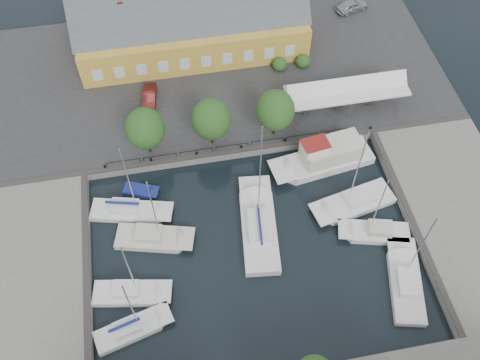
{
  "coord_description": "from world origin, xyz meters",
  "views": [
    {
      "loc": [
        -5.94,
        -25.83,
        47.57
      ],
      "look_at": [
        0.0,
        6.0,
        1.5
      ],
      "focal_mm": 40.0,
      "sensor_mm": 36.0,
      "label": 1
    }
  ],
  "objects_px": {
    "west_boat_d": "(132,330)",
    "west_boat_a": "(130,212)",
    "car_silver": "(352,6)",
    "launch_nw": "(140,191)",
    "west_boat_b": "(153,239)",
    "east_boat_a": "(354,203)",
    "car_red": "(150,97)",
    "trawler": "(325,158)",
    "east_boat_b": "(375,233)",
    "west_boat_c": "(131,294)",
    "center_sailboat": "(259,227)",
    "east_boat_c": "(405,283)",
    "warehouse": "(186,25)",
    "tent_canopy": "(347,91)"
  },
  "relations": [
    {
      "from": "car_silver",
      "to": "east_boat_a",
      "type": "xyz_separation_m",
      "value": [
        -8.85,
        -29.82,
        -1.51
      ]
    },
    {
      "from": "west_boat_d",
      "to": "warehouse",
      "type": "bearing_deg",
      "value": 74.61
    },
    {
      "from": "warehouse",
      "to": "west_boat_c",
      "type": "distance_m",
      "value": 34.18
    },
    {
      "from": "center_sailboat",
      "to": "east_boat_c",
      "type": "height_order",
      "value": "center_sailboat"
    },
    {
      "from": "west_boat_a",
      "to": "car_red",
      "type": "bearing_deg",
      "value": 76.42
    },
    {
      "from": "warehouse",
      "to": "car_silver",
      "type": "xyz_separation_m",
      "value": [
        22.87,
        3.2,
        -2.66
      ]
    },
    {
      "from": "west_boat_b",
      "to": "west_boat_d",
      "type": "distance_m",
      "value": 9.4
    },
    {
      "from": "east_boat_c",
      "to": "center_sailboat",
      "type": "bearing_deg",
      "value": 145.67
    },
    {
      "from": "west_boat_d",
      "to": "west_boat_a",
      "type": "bearing_deg",
      "value": 87.07
    },
    {
      "from": "trawler",
      "to": "east_boat_c",
      "type": "bearing_deg",
      "value": -76.8
    },
    {
      "from": "trawler",
      "to": "tent_canopy",
      "type": "bearing_deg",
      "value": 59.19
    },
    {
      "from": "tent_canopy",
      "to": "center_sailboat",
      "type": "relative_size",
      "value": 0.92
    },
    {
      "from": "trawler",
      "to": "east_boat_a",
      "type": "bearing_deg",
      "value": -74.65
    },
    {
      "from": "tent_canopy",
      "to": "trawler",
      "type": "xyz_separation_m",
      "value": [
        -4.16,
        -6.98,
        -2.67
      ]
    },
    {
      "from": "car_red",
      "to": "west_boat_d",
      "type": "xyz_separation_m",
      "value": [
        -4.19,
        -27.26,
        -1.42
      ]
    },
    {
      "from": "west_boat_a",
      "to": "launch_nw",
      "type": "relative_size",
      "value": 2.77
    },
    {
      "from": "car_red",
      "to": "center_sailboat",
      "type": "relative_size",
      "value": 0.27
    },
    {
      "from": "trawler",
      "to": "east_boat_b",
      "type": "bearing_deg",
      "value": -74.89
    },
    {
      "from": "east_boat_b",
      "to": "warehouse",
      "type": "bearing_deg",
      "value": 116.26
    },
    {
      "from": "car_silver",
      "to": "launch_nw",
      "type": "bearing_deg",
      "value": 111.9
    },
    {
      "from": "car_red",
      "to": "east_boat_b",
      "type": "height_order",
      "value": "east_boat_b"
    },
    {
      "from": "tent_canopy",
      "to": "car_red",
      "type": "distance_m",
      "value": 22.98
    },
    {
      "from": "trawler",
      "to": "west_boat_b",
      "type": "distance_m",
      "value": 20.56
    },
    {
      "from": "warehouse",
      "to": "trawler",
      "type": "height_order",
      "value": "warehouse"
    },
    {
      "from": "warehouse",
      "to": "east_boat_c",
      "type": "distance_m",
      "value": 39.85
    },
    {
      "from": "trawler",
      "to": "west_boat_a",
      "type": "bearing_deg",
      "value": -173.3
    },
    {
      "from": "tent_canopy",
      "to": "trawler",
      "type": "bearing_deg",
      "value": -120.81
    },
    {
      "from": "launch_nw",
      "to": "east_boat_c",
      "type": "bearing_deg",
      "value": -32.58
    },
    {
      "from": "trawler",
      "to": "west_boat_b",
      "type": "relative_size",
      "value": 1.1
    },
    {
      "from": "car_red",
      "to": "center_sailboat",
      "type": "distance_m",
      "value": 21.15
    },
    {
      "from": "car_silver",
      "to": "east_boat_b",
      "type": "relative_size",
      "value": 0.45
    },
    {
      "from": "car_red",
      "to": "center_sailboat",
      "type": "bearing_deg",
      "value": -54.68
    },
    {
      "from": "tent_canopy",
      "to": "east_boat_b",
      "type": "distance_m",
      "value": 17.04
    },
    {
      "from": "east_boat_b",
      "to": "west_boat_c",
      "type": "distance_m",
      "value": 24.91
    },
    {
      "from": "center_sailboat",
      "to": "trawler",
      "type": "xyz_separation_m",
      "value": [
        8.89,
        6.86,
        0.65
      ]
    },
    {
      "from": "trawler",
      "to": "west_boat_a",
      "type": "distance_m",
      "value": 21.85
    },
    {
      "from": "car_silver",
      "to": "center_sailboat",
      "type": "height_order",
      "value": "center_sailboat"
    },
    {
      "from": "east_boat_c",
      "to": "west_boat_d",
      "type": "distance_m",
      "value": 25.95
    },
    {
      "from": "car_red",
      "to": "west_boat_a",
      "type": "distance_m",
      "value": 15.15
    },
    {
      "from": "west_boat_b",
      "to": "east_boat_a",
      "type": "bearing_deg",
      "value": 0.99
    },
    {
      "from": "car_silver",
      "to": "east_boat_a",
      "type": "bearing_deg",
      "value": 147.4
    },
    {
      "from": "car_red",
      "to": "car_silver",
      "type": "bearing_deg",
      "value": 31.95
    },
    {
      "from": "west_boat_d",
      "to": "car_silver",
      "type": "bearing_deg",
      "value": 50.09
    },
    {
      "from": "warehouse",
      "to": "tent_canopy",
      "type": "xyz_separation_m",
      "value": [
        16.6,
        -13.86,
        -0.74
      ]
    },
    {
      "from": "trawler",
      "to": "west_boat_a",
      "type": "height_order",
      "value": "west_boat_a"
    },
    {
      "from": "west_boat_c",
      "to": "west_boat_d",
      "type": "xyz_separation_m",
      "value": [
        -0.11,
        -3.5,
        0.01
      ]
    },
    {
      "from": "trawler",
      "to": "east_boat_a",
      "type": "relative_size",
      "value": 0.94
    },
    {
      "from": "warehouse",
      "to": "car_silver",
      "type": "relative_size",
      "value": 6.32
    },
    {
      "from": "car_silver",
      "to": "west_boat_c",
      "type": "bearing_deg",
      "value": 121.46
    },
    {
      "from": "east_boat_a",
      "to": "west_boat_c",
      "type": "height_order",
      "value": "east_boat_a"
    }
  ]
}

